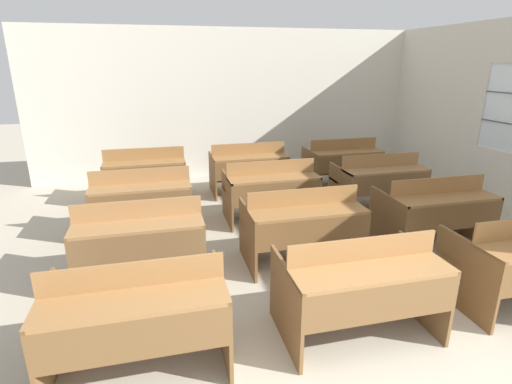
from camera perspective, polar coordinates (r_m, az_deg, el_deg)
name	(u,v)px	position (r m, az deg, el deg)	size (l,w,h in m)	color
wall_back	(229,104)	(7.76, -3.82, 12.38)	(7.26, 0.06, 2.74)	beige
bench_front_left	(137,313)	(3.05, -16.61, -16.25)	(1.24, 0.78, 0.86)	brown
bench_front_center	(360,284)	(3.36, 14.61, -12.56)	(1.24, 0.78, 0.86)	brown
bench_second_left	(140,238)	(4.19, -16.19, -6.32)	(1.24, 0.78, 0.86)	brown
bench_second_center	(302,224)	(4.40, 6.65, -4.49)	(1.24, 0.78, 0.86)	brown
bench_second_right	(435,210)	(5.23, 24.15, -2.30)	(1.24, 0.78, 0.86)	brown
bench_third_left	(142,199)	(5.36, -15.97, -0.92)	(1.24, 0.78, 0.86)	brown
bench_third_center	(271,189)	(5.56, 2.11, 0.49)	(1.24, 0.78, 0.86)	brown
bench_third_right	(379,180)	(6.24, 17.16, 1.63)	(1.24, 0.78, 0.86)	brown
bench_back_left	(146,173)	(6.61, -15.50, 2.68)	(1.24, 0.78, 0.86)	brown
bench_back_center	(249,167)	(6.74, -1.06, 3.66)	(1.24, 0.78, 0.86)	brown
bench_back_right	(342,161)	(7.29, 12.22, 4.35)	(1.24, 0.78, 0.86)	brown
wastepaper_bin	(392,163)	(8.70, 18.90, 3.89)	(0.25, 0.25, 0.30)	#474C51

